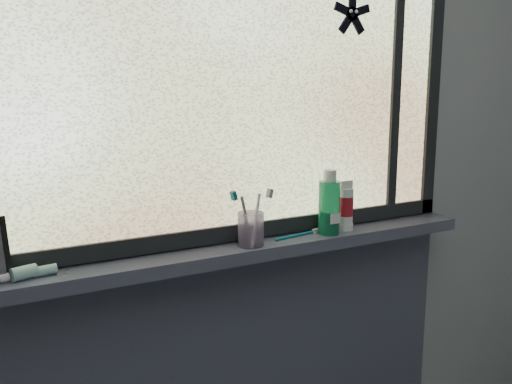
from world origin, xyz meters
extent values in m
cube|color=#9EA3A8|center=(0.00, 1.30, 1.25)|extent=(3.00, 0.01, 2.50)
cube|color=#44475A|center=(0.00, 1.23, 1.00)|extent=(1.62, 0.14, 0.04)
cube|color=silver|center=(0.00, 1.28, 1.53)|extent=(1.50, 0.01, 1.00)
cube|color=black|center=(0.00, 1.28, 1.05)|extent=(1.60, 0.03, 0.05)
cube|color=black|center=(0.78, 1.28, 1.53)|extent=(0.05, 0.03, 1.10)
cube|color=black|center=(0.60, 1.28, 1.53)|extent=(0.03, 0.03, 1.00)
cylinder|color=#A993C2|center=(0.00, 1.21, 1.07)|extent=(0.09, 0.09, 0.10)
cylinder|color=#1B8D5A|center=(0.29, 1.21, 1.13)|extent=(0.07, 0.07, 0.17)
cylinder|color=silver|center=(0.37, 1.23, 1.11)|extent=(0.05, 0.05, 0.12)
camera|label=1|loc=(-0.78, -0.25, 1.51)|focal=40.00mm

